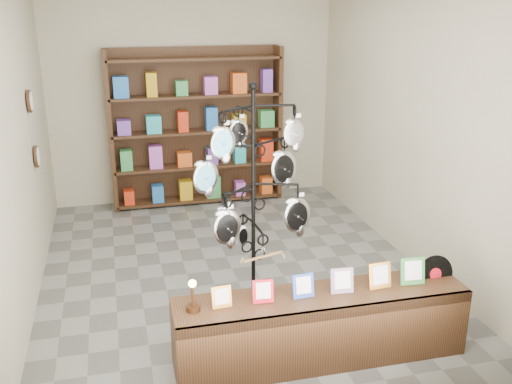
% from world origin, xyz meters
% --- Properties ---
extents(ground, '(5.00, 5.00, 0.00)m').
position_xyz_m(ground, '(0.00, 0.00, 0.00)').
color(ground, slate).
rests_on(ground, ground).
extents(room_envelope, '(5.00, 5.00, 5.00)m').
position_xyz_m(room_envelope, '(0.00, 0.00, 1.85)').
color(room_envelope, '#BBB196').
rests_on(room_envelope, ground).
extents(display_tree, '(1.11, 1.07, 2.16)m').
position_xyz_m(display_tree, '(0.03, -0.86, 1.24)').
color(display_tree, black).
rests_on(display_tree, ground).
extents(front_shelf, '(2.39, 0.52, 0.84)m').
position_xyz_m(front_shelf, '(0.36, -1.78, 0.30)').
color(front_shelf, black).
rests_on(front_shelf, ground).
extents(back_shelving, '(2.42, 0.36, 2.20)m').
position_xyz_m(back_shelving, '(0.00, 2.30, 1.03)').
color(back_shelving, black).
rests_on(back_shelving, ground).
extents(wall_clocks, '(0.03, 0.24, 0.84)m').
position_xyz_m(wall_clocks, '(-1.97, 0.80, 1.50)').
color(wall_clocks, black).
rests_on(wall_clocks, ground).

